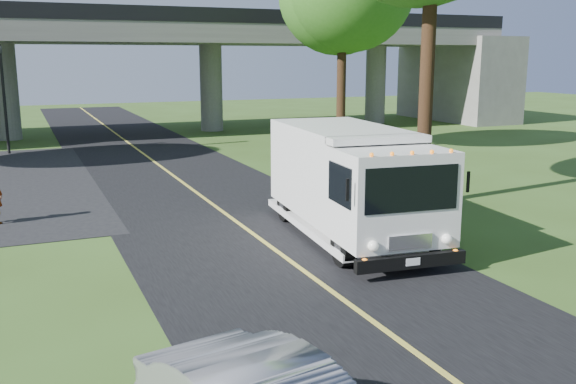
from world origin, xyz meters
TOP-DOWN VIEW (x-y plane):
  - ground at (0.00, 0.00)m, footprint 120.00×120.00m
  - road at (0.00, 10.00)m, footprint 7.00×90.00m
  - lane_line at (0.00, 10.00)m, footprint 0.12×90.00m
  - overpass at (0.00, 32.00)m, footprint 54.00×10.00m
  - traffic_signal at (-6.00, 26.00)m, footprint 0.18×0.22m
  - step_van at (2.21, 6.43)m, footprint 3.11×6.98m

SIDE VIEW (x-z plane):
  - ground at x=0.00m, z-range 0.00..0.00m
  - road at x=0.00m, z-range 0.00..0.02m
  - lane_line at x=0.00m, z-range 0.03..0.03m
  - step_van at x=2.21m, z-range 0.12..2.97m
  - traffic_signal at x=-6.00m, z-range 0.60..5.80m
  - overpass at x=0.00m, z-range 0.91..8.21m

